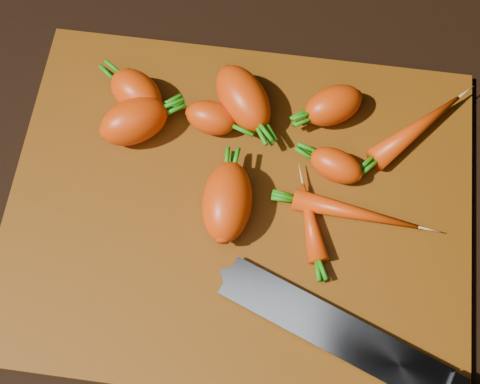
# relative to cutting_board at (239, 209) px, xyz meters

# --- Properties ---
(ground) EXTENTS (2.00, 2.00, 0.01)m
(ground) POSITION_rel_cutting_board_xyz_m (0.00, 0.00, -0.01)
(ground) COLOR black
(cutting_board) EXTENTS (0.50, 0.40, 0.01)m
(cutting_board) POSITION_rel_cutting_board_xyz_m (0.00, 0.00, 0.00)
(cutting_board) COLOR #5B2F07
(cutting_board) RESTS_ON ground
(carrot_0) EXTENTS (0.09, 0.08, 0.05)m
(carrot_0) POSITION_rel_cutting_board_xyz_m (-0.13, 0.08, 0.03)
(carrot_0) COLOR #E6400A
(carrot_0) RESTS_ON cutting_board
(carrot_1) EXTENTS (0.08, 0.08, 0.05)m
(carrot_1) POSITION_rel_cutting_board_xyz_m (-0.13, 0.11, 0.03)
(carrot_1) COLOR #E6400A
(carrot_1) RESTS_ON cutting_board
(carrot_2) EXTENTS (0.09, 0.10, 0.05)m
(carrot_2) POSITION_rel_cutting_board_xyz_m (-0.01, 0.12, 0.03)
(carrot_2) COLOR #E6400A
(carrot_2) RESTS_ON cutting_board
(carrot_3) EXTENTS (0.06, 0.09, 0.05)m
(carrot_3) POSITION_rel_cutting_board_xyz_m (-0.01, -0.01, 0.03)
(carrot_3) COLOR #E6400A
(carrot_3) RESTS_ON cutting_board
(carrot_4) EXTENTS (0.08, 0.07, 0.04)m
(carrot_4) POSITION_rel_cutting_board_xyz_m (0.09, 0.13, 0.03)
(carrot_4) COLOR #E6400A
(carrot_4) RESTS_ON cutting_board
(carrot_5) EXTENTS (0.06, 0.05, 0.04)m
(carrot_5) POSITION_rel_cutting_board_xyz_m (-0.04, 0.09, 0.02)
(carrot_5) COLOR #E6400A
(carrot_5) RESTS_ON cutting_board
(carrot_6) EXTENTS (0.07, 0.05, 0.03)m
(carrot_6) POSITION_rel_cutting_board_xyz_m (0.10, 0.05, 0.02)
(carrot_6) COLOR #E6400A
(carrot_6) RESTS_ON cutting_board
(carrot_7) EXTENTS (0.11, 0.11, 0.03)m
(carrot_7) POSITION_rel_cutting_board_xyz_m (0.19, 0.11, 0.02)
(carrot_7) COLOR #E6400A
(carrot_7) RESTS_ON cutting_board
(carrot_8) EXTENTS (0.14, 0.04, 0.02)m
(carrot_8) POSITION_rel_cutting_board_xyz_m (0.12, 0.00, 0.02)
(carrot_8) COLOR #E6400A
(carrot_8) RESTS_ON cutting_board
(carrot_9) EXTENTS (0.05, 0.09, 0.02)m
(carrot_9) POSITION_rel_cutting_board_xyz_m (0.08, -0.01, 0.02)
(carrot_9) COLOR #E6400A
(carrot_9) RESTS_ON cutting_board
(knife) EXTENTS (0.38, 0.17, 0.02)m
(knife) POSITION_rel_cutting_board_xyz_m (0.13, -0.13, 0.02)
(knife) COLOR gray
(knife) RESTS_ON cutting_board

